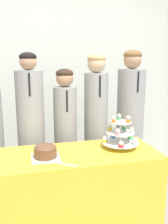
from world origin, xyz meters
name	(u,v)px	position (x,y,z in m)	size (l,w,h in m)	color
wall_back	(55,75)	(0.00, 1.66, 1.35)	(9.00, 0.06, 2.70)	silver
table	(77,192)	(0.00, 0.29, 0.37)	(1.42, 0.58, 0.75)	yellow
round_cake	(45,151)	(-0.27, 0.24, 0.81)	(0.23, 0.23, 0.12)	white
cake_knife	(54,162)	(-0.21, 0.14, 0.75)	(0.24, 0.18, 0.01)	silver
cupcake_stand	(121,134)	(0.42, 0.33, 0.88)	(0.34, 0.34, 0.31)	silver
student_1	(31,135)	(-0.36, 0.86, 0.77)	(0.28, 0.29, 1.61)	#939399
student_2	(66,138)	(0.00, 0.86, 0.71)	(0.25, 0.25, 1.45)	#939399
student_3	(96,128)	(0.34, 0.86, 0.79)	(0.26, 0.26, 1.60)	#939399
student_4	(130,126)	(0.75, 0.86, 0.79)	(0.31, 0.32, 1.65)	#939399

